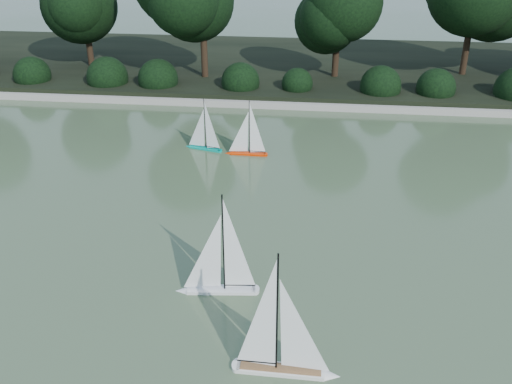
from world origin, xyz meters
TOP-DOWN VIEW (x-y plane):
  - ground at (0.00, 0.00)m, footprint 80.00×80.00m
  - pond_coping at (0.00, 9.00)m, footprint 40.00×0.35m
  - far_bank at (0.00, 13.00)m, footprint 40.00×8.00m
  - shrub_hedge at (0.00, 9.90)m, footprint 29.10×1.10m
  - sailboat_white_a at (-0.82, 0.45)m, footprint 1.25×0.32m
  - sailboat_white_b at (0.35, -1.05)m, footprint 1.33×0.23m
  - sailboat_orange at (-1.06, 5.59)m, footprint 0.99×0.18m
  - sailboat_teal at (-2.08, 5.80)m, footprint 0.95×0.40m

SIDE VIEW (x-z plane):
  - ground at x=0.00m, z-range 0.00..0.00m
  - pond_coping at x=0.00m, z-range 0.00..0.18m
  - far_bank at x=0.00m, z-range 0.00..0.30m
  - sailboat_teal at x=-2.08m, z-range -0.45..0.86m
  - sailboat_orange at x=-1.06m, z-range -0.47..0.89m
  - sailboat_white_a at x=-0.82m, z-range -0.58..1.12m
  - sailboat_white_b at x=0.35m, z-range -0.63..1.19m
  - shrub_hedge at x=0.00m, z-range -0.10..1.00m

